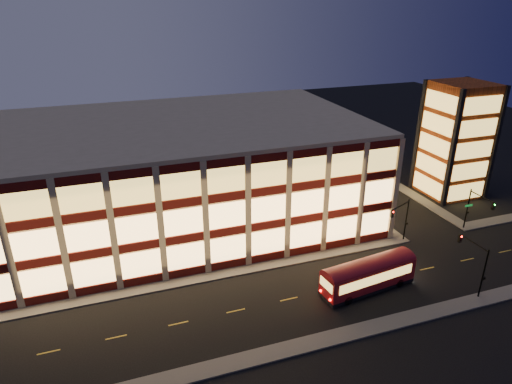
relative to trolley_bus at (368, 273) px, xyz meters
name	(u,v)px	position (x,y,z in m)	size (l,w,h in m)	color
ground	(237,276)	(-12.89, 7.20, -2.08)	(200.00, 200.00, 0.00)	black
sidewalk_office_south	(210,276)	(-15.89, 8.20, -2.01)	(54.00, 2.00, 0.15)	#514F4C
sidewalk_office_east	(340,194)	(10.11, 24.20, -2.01)	(2.00, 30.00, 0.15)	#514F4C
sidewalk_tower_south	(498,220)	(27.11, 8.20, -2.01)	(14.00, 2.00, 0.15)	#514F4C
sidewalk_tower_west	(397,185)	(21.11, 24.20, -2.01)	(2.00, 30.00, 0.15)	#514F4C
sidewalk_near	(279,351)	(-12.89, -5.80, -2.01)	(100.00, 2.00, 0.15)	#514F4C
office_building	(181,172)	(-15.80, 24.11, 5.17)	(50.45, 30.45, 14.50)	tan
stair_tower	(455,140)	(27.06, 19.15, 6.91)	(8.60, 8.60, 18.00)	#8C3814
traffic_signal_far	(401,216)	(9.32, 7.43, 2.03)	(3.79, 1.87, 6.00)	black
traffic_signal_right	(477,206)	(20.61, 6.57, 2.02)	(1.20, 4.37, 6.00)	black
traffic_signal_near	(475,258)	(10.61, -3.83, 2.05)	(0.32, 4.45, 6.00)	black
trolley_bus	(368,273)	(0.00, 0.00, 0.00)	(11.34, 4.11, 3.76)	maroon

